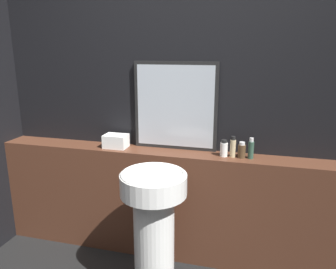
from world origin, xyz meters
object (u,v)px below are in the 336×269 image
conditioner_bottle (233,147)px  lotion_bottle (242,150)px  towel_stack (116,141)px  pedestal_sink (154,224)px  mirror (175,106)px  body_wash_bottle (251,149)px  shampoo_bottle (224,149)px

conditioner_bottle → lotion_bottle: (0.06, 0.00, -0.02)m
towel_stack → lotion_bottle: size_ratio=1.56×
conditioner_bottle → pedestal_sink: bearing=-133.9°
lotion_bottle → towel_stack: bearing=-180.0°
mirror → towel_stack: size_ratio=3.69×
towel_stack → conditioner_bottle: size_ratio=1.17×
conditioner_bottle → body_wash_bottle: conditioner_bottle is taller
shampoo_bottle → body_wash_bottle: (0.19, 0.00, 0.01)m
shampoo_bottle → mirror: bearing=166.1°
mirror → conditioner_bottle: 0.54m
pedestal_sink → shampoo_bottle: bearing=50.4°
shampoo_bottle → lotion_bottle: (0.13, 0.00, -0.00)m
towel_stack → lotion_bottle: (0.99, 0.00, 0.00)m
pedestal_sink → body_wash_bottle: bearing=39.1°
towel_stack → shampoo_bottle: (0.86, 0.00, 0.01)m
body_wash_bottle → mirror: bearing=170.6°
shampoo_bottle → lotion_bottle: shampoo_bottle is taller
lotion_bottle → mirror: bearing=169.4°
pedestal_sink → towel_stack: (-0.47, 0.48, 0.40)m
pedestal_sink → mirror: (0.00, 0.58, 0.69)m
towel_stack → pedestal_sink: bearing=-45.8°
conditioner_bottle → body_wash_bottle: 0.13m
pedestal_sink → lotion_bottle: lotion_bottle is taller
shampoo_bottle → conditioner_bottle: bearing=0.0°
conditioner_bottle → lotion_bottle: 0.07m
mirror → towel_stack: bearing=-168.1°
towel_stack → conditioner_bottle: (0.92, 0.00, 0.02)m
towel_stack → shampoo_bottle: 0.86m
pedestal_sink → conditioner_bottle: bearing=46.1°
shampoo_bottle → lotion_bottle: bearing=0.0°
pedestal_sink → lotion_bottle: (0.52, 0.48, 0.41)m
towel_stack → shampoo_bottle: size_ratio=1.47×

